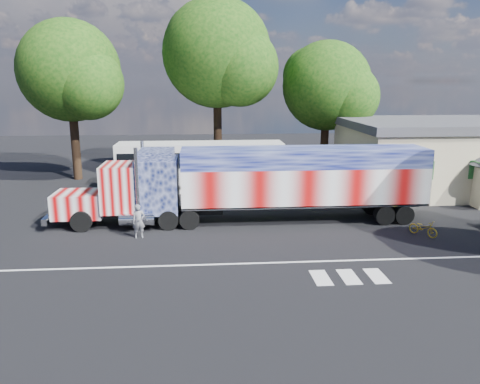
{
  "coord_description": "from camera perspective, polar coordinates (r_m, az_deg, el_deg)",
  "views": [
    {
      "loc": [
        -1.99,
        -22.7,
        8.03
      ],
      "look_at": [
        0.0,
        3.0,
        1.9
      ],
      "focal_mm": 35.0,
      "sensor_mm": 36.0,
      "label": 1
    }
  ],
  "objects": [
    {
      "name": "semi_truck",
      "position": [
        26.94,
        2.17,
        1.25
      ],
      "size": [
        21.64,
        3.42,
        4.61
      ],
      "color": "black",
      "rests_on": "ground"
    },
    {
      "name": "tree_n_mid",
      "position": [
        40.19,
        -2.61,
        16.47
      ],
      "size": [
        9.44,
        8.99,
        14.77
      ],
      "color": "black",
      "rests_on": "ground"
    },
    {
      "name": "lane_markings",
      "position": [
        20.89,
        6.21,
        -9.3
      ],
      "size": [
        30.0,
        2.67,
        0.01
      ],
      "color": "silver",
      "rests_on": "ground"
    },
    {
      "name": "coach_bus",
      "position": [
        35.23,
        -4.81,
        3.24
      ],
      "size": [
        12.3,
        2.86,
        3.58
      ],
      "color": "silver",
      "rests_on": "ground"
    },
    {
      "name": "ground",
      "position": [
        24.16,
        0.55,
        -6.04
      ],
      "size": [
        100.0,
        100.0,
        0.0
      ],
      "primitive_type": "plane",
      "color": "black"
    },
    {
      "name": "woman",
      "position": [
        25.01,
        -12.26,
        -3.5
      ],
      "size": [
        0.73,
        0.56,
        1.8
      ],
      "primitive_type": "imported",
      "rotation": [
        0.0,
        0.0,
        0.22
      ],
      "color": "slate",
      "rests_on": "ground"
    },
    {
      "name": "tree_nw_a",
      "position": [
        40.77,
        -19.89,
        13.65
      ],
      "size": [
        8.49,
        8.08,
        12.87
      ],
      "color": "black",
      "rests_on": "ground"
    },
    {
      "name": "bicycle",
      "position": [
        26.75,
        21.43,
        -4.1
      ],
      "size": [
        1.39,
        1.63,
        0.84
      ],
      "primitive_type": "imported",
      "rotation": [
        0.0,
        0.0,
        0.62
      ],
      "color": "gold",
      "rests_on": "ground"
    },
    {
      "name": "tree_ne_a",
      "position": [
        41.69,
        10.72,
        12.52
      ],
      "size": [
        7.99,
        7.61,
        11.43
      ],
      "color": "black",
      "rests_on": "ground"
    }
  ]
}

